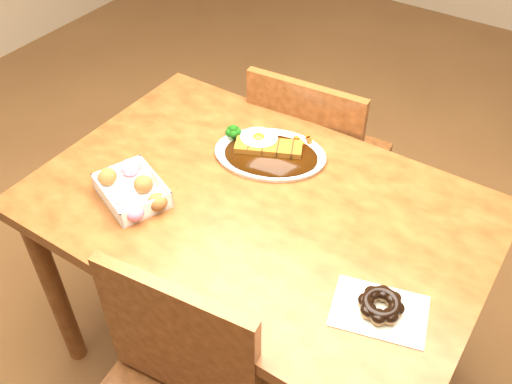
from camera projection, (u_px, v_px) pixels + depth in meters
The scene contains 6 objects.
ground at pixel (258, 356), 2.02m from camera, with size 6.00×6.00×0.00m, color brown.
table at pixel (258, 229), 1.58m from camera, with size 1.20×0.80×0.75m.
chair_far at pixel (314, 161), 2.07m from camera, with size 0.45×0.45×0.87m.
katsu_curry_plate at pixel (268, 151), 1.65m from camera, with size 0.38×0.33×0.06m.
donut_box at pixel (132, 190), 1.51m from camera, with size 0.23×0.21×0.05m.
pon_de_ring at pixel (381, 306), 1.24m from camera, with size 0.24×0.20×0.04m.
Camera 1 is at (0.60, -0.91, 1.80)m, focal length 40.00 mm.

